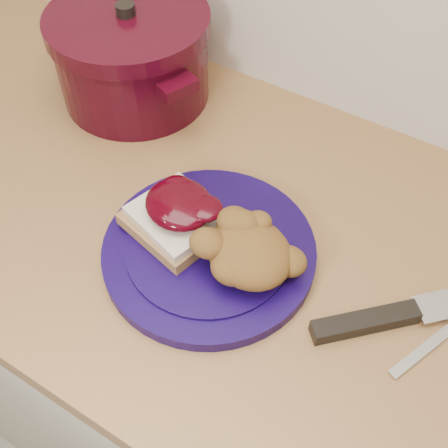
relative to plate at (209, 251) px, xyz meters
The scene contains 8 objects.
base_cabinet 0.49m from the plate, 46.61° to the left, with size 4.00×0.60×0.86m, color beige.
plate is the anchor object (origin of this frame).
sandwich 0.06m from the plate, behind, with size 0.14×0.13×0.06m.
stuffing_mound 0.07m from the plate, ahead, with size 0.11×0.10×0.06m, color brown.
chef_knife 0.25m from the plate, ahead, with size 0.27×0.27×0.02m.
butter_knife 0.29m from the plate, ahead, with size 0.16×0.01×0.00m, color silver.
dutch_oven 0.36m from the plate, 142.49° to the left, with size 0.32×0.32×0.16m.
pepper_grinder 0.39m from the plate, 136.89° to the left, with size 0.06×0.06×0.13m.
Camera 1 is at (0.19, 1.10, 1.49)m, focal length 45.00 mm.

